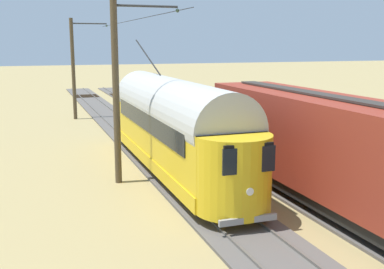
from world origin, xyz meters
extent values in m
plane|color=#9E8956|center=(0.00, 0.00, 0.00)|extent=(220.00, 220.00, 0.00)
cube|color=#56514C|center=(-2.01, 0.00, 0.05)|extent=(2.80, 80.00, 0.10)
cube|color=#59544C|center=(-1.29, 0.00, 0.14)|extent=(0.07, 80.00, 0.08)
cube|color=#59544C|center=(-2.72, 0.00, 0.14)|extent=(0.07, 80.00, 0.08)
cube|color=#382819|center=(-2.01, -32.00, 0.11)|extent=(2.50, 0.24, 0.08)
cube|color=#382819|center=(-2.01, -31.35, 0.11)|extent=(2.50, 0.24, 0.08)
cube|color=#382819|center=(-2.01, -30.70, 0.11)|extent=(2.50, 0.24, 0.08)
cube|color=#382819|center=(-2.01, -30.05, 0.11)|extent=(2.50, 0.24, 0.08)
cube|color=#382819|center=(-2.01, -29.40, 0.11)|extent=(2.50, 0.24, 0.08)
cube|color=#56514C|center=(2.01, 0.00, 0.05)|extent=(2.80, 80.00, 0.10)
cube|color=#59544C|center=(2.72, 0.00, 0.14)|extent=(0.07, 80.00, 0.08)
cube|color=#59544C|center=(1.29, 0.00, 0.14)|extent=(0.07, 80.00, 0.08)
cube|color=#382819|center=(2.01, -32.00, 0.11)|extent=(2.50, 0.24, 0.08)
cube|color=#382819|center=(2.01, -31.35, 0.11)|extent=(2.50, 0.24, 0.08)
cube|color=#382819|center=(2.01, -30.70, 0.11)|extent=(2.50, 0.24, 0.08)
cube|color=#382819|center=(2.01, -30.05, 0.11)|extent=(2.50, 0.24, 0.08)
cube|color=#382819|center=(2.01, -29.40, 0.11)|extent=(2.50, 0.24, 0.08)
cube|color=gold|center=(2.01, 1.77, 0.71)|extent=(2.65, 13.16, 0.55)
cube|color=gold|center=(2.01, 1.77, 1.46)|extent=(2.55, 13.16, 0.95)
cube|color=gold|center=(2.01, 1.77, 2.46)|extent=(2.55, 13.16, 1.05)
cylinder|color=#B7B7B2|center=(2.01, 1.77, 2.98)|extent=(2.65, 12.90, 2.65)
cylinder|color=gold|center=(2.01, 8.30, 1.70)|extent=(2.55, 2.55, 2.55)
cylinder|color=gold|center=(2.01, -4.75, 1.70)|extent=(2.55, 2.55, 2.55)
cube|color=black|center=(2.01, 9.44, 2.72)|extent=(1.63, 0.08, 0.36)
cube|color=black|center=(2.01, 9.48, 2.41)|extent=(1.73, 0.06, 0.80)
cube|color=black|center=(3.30, 1.77, 2.46)|extent=(0.04, 11.05, 0.80)
cube|color=black|center=(0.71, 1.77, 2.46)|extent=(0.04, 11.05, 0.80)
cylinder|color=silver|center=(2.01, 9.57, 1.46)|extent=(0.24, 0.06, 0.24)
cube|color=gray|center=(2.01, 9.50, 0.53)|extent=(1.94, 0.12, 0.20)
cylinder|color=black|center=(2.01, -2.75, 5.16)|extent=(0.07, 5.13, 1.78)
cylinder|color=black|center=(2.72, 5.99, 0.56)|extent=(0.10, 0.76, 0.76)
cylinder|color=black|center=(1.29, 5.99, 0.56)|extent=(0.10, 0.76, 0.76)
cylinder|color=black|center=(2.72, -2.44, 0.56)|extent=(0.10, 0.76, 0.76)
cylinder|color=black|center=(1.29, -2.44, 0.56)|extent=(0.10, 0.76, 0.76)
cube|color=maroon|center=(-2.01, 7.49, 2.33)|extent=(2.90, 14.10, 3.20)
cube|color=#332D28|center=(-2.01, 7.49, 3.99)|extent=(0.70, 12.69, 0.08)
cube|color=black|center=(-2.01, 7.49, 0.53)|extent=(2.70, 14.10, 0.36)
cube|color=black|center=(-3.49, 7.49, 2.07)|extent=(0.06, 2.20, 2.56)
cylinder|color=black|center=(-2.72, 2.55, 0.60)|extent=(0.10, 0.84, 0.84)
cylinder|color=black|center=(-1.29, 2.55, 0.60)|extent=(0.10, 0.84, 0.84)
cylinder|color=#4C3D28|center=(4.69, -15.50, 3.86)|extent=(0.28, 0.28, 7.72)
cylinder|color=#2D2D2D|center=(3.35, -15.50, 7.32)|extent=(2.68, 0.10, 0.10)
sphere|color=#334733|center=(2.01, -15.50, 7.17)|extent=(0.16, 0.16, 0.16)
cylinder|color=#4C3D28|center=(4.69, 2.54, 3.86)|extent=(0.28, 0.28, 7.72)
cylinder|color=#2D2D2D|center=(3.35, 2.54, 7.32)|extent=(2.68, 0.10, 0.10)
sphere|color=#334733|center=(2.01, 2.54, 7.17)|extent=(0.16, 0.16, 0.16)
cylinder|color=black|center=(2.01, -6.48, 7.17)|extent=(0.03, 22.04, 0.03)
cylinder|color=black|center=(3.35, -15.50, 7.32)|extent=(2.68, 0.02, 0.02)
camera|label=1|loc=(8.13, 21.64, 5.83)|focal=43.65mm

